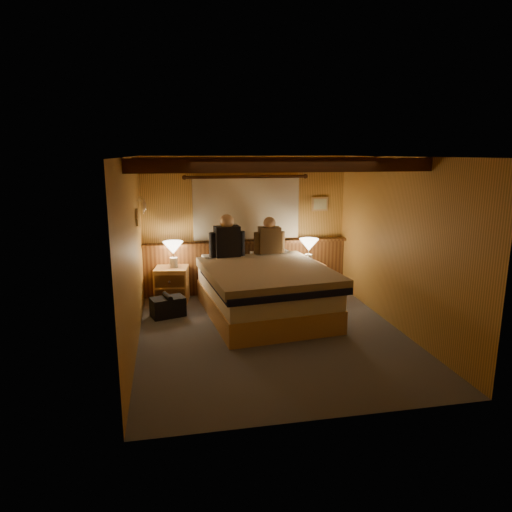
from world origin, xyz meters
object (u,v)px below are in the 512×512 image
object	(u,v)px
duffel_bag	(168,306)
bed	(264,290)
lamp_left	(173,249)
person_right	(269,238)
nightstand_right	(305,280)
nightstand_left	(172,284)
lamp_right	(309,246)
person_left	(227,239)

from	to	relation	value
duffel_bag	bed	bearing A→B (deg)	-26.56
lamp_left	person_right	distance (m)	1.62
person_right	duffel_bag	world-z (taller)	person_right
nightstand_right	duffel_bag	xyz separation A→B (m)	(-2.35, -0.52, -0.14)
nightstand_right	lamp_left	world-z (taller)	lamp_left
nightstand_left	nightstand_right	distance (m)	2.28
lamp_right	person_right	distance (m)	0.68
bed	nightstand_right	distance (m)	1.17
person_left	nightstand_left	bearing A→B (deg)	163.30
bed	lamp_left	size ratio (longest dim) A/B	5.66
nightstand_right	person_right	xyz separation A→B (m)	(-0.61, 0.14, 0.73)
person_right	person_left	bearing A→B (deg)	-171.34
person_left	duffel_bag	distance (m)	1.45
bed	lamp_right	world-z (taller)	lamp_right
bed	nightstand_left	world-z (taller)	bed
person_left	duffel_bag	size ratio (longest dim) A/B	1.30
nightstand_right	lamp_left	bearing A→B (deg)	166.10
nightstand_right	bed	bearing A→B (deg)	-148.28
nightstand_right	person_left	world-z (taller)	person_left
person_right	nightstand_left	bearing A→B (deg)	177.61
bed	lamp_left	bearing A→B (deg)	138.07
bed	person_left	distance (m)	1.12
bed	nightstand_right	world-z (taller)	bed
nightstand_left	lamp_right	size ratio (longest dim) A/B	1.40
lamp_right	person_left	distance (m)	1.40
nightstand_right	person_right	world-z (taller)	person_right
nightstand_left	nightstand_right	bearing A→B (deg)	3.90
bed	lamp_left	xyz separation A→B (m)	(-1.34, 0.96, 0.49)
nightstand_right	duffel_bag	distance (m)	2.41
lamp_right	person_right	bearing A→B (deg)	166.22
lamp_left	lamp_right	world-z (taller)	lamp_right
lamp_left	duffel_bag	world-z (taller)	lamp_left
lamp_right	duffel_bag	bearing A→B (deg)	-168.08
nightstand_left	nightstand_right	xyz separation A→B (m)	(2.27, -0.20, 0.01)
nightstand_left	duffel_bag	size ratio (longest dim) A/B	1.07
nightstand_right	person_left	xyz separation A→B (m)	(-1.35, 0.02, 0.76)
lamp_right	person_left	world-z (taller)	person_left
nightstand_right	lamp_right	bearing A→B (deg)	-32.30
nightstand_left	person_right	bearing A→B (deg)	6.95
nightstand_left	lamp_left	distance (m)	0.60
lamp_right	duffel_bag	distance (m)	2.55
nightstand_right	duffel_bag	bearing A→B (deg)	-176.13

